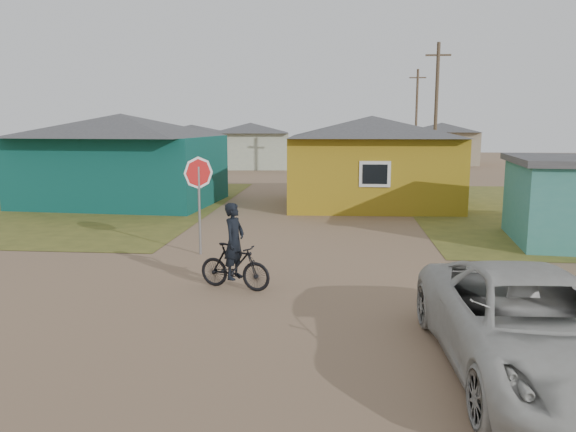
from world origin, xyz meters
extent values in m
plane|color=#83654B|center=(0.00, 0.00, 0.00)|extent=(120.00, 120.00, 0.00)
cube|color=olive|center=(-14.00, 13.00, 0.01)|extent=(20.00, 18.00, 0.00)
cube|color=#0B3F3B|center=(-8.50, 13.50, 1.50)|extent=(8.40, 6.54, 3.00)
pyramid|color=#39393B|center=(-8.50, 13.50, 3.50)|extent=(8.93, 7.08, 1.00)
cube|color=#9C7C18|center=(2.50, 14.00, 1.50)|extent=(7.21, 6.24, 3.00)
pyramid|color=#39393B|center=(2.50, 14.00, 3.45)|extent=(7.72, 6.76, 0.90)
cube|color=silver|center=(2.50, 10.97, 1.65)|extent=(1.20, 0.06, 1.00)
cube|color=black|center=(2.50, 10.94, 1.65)|extent=(0.95, 0.04, 0.75)
cube|color=#ABB39A|center=(-6.00, 34.00, 1.40)|extent=(6.49, 5.60, 2.80)
pyramid|color=#39393B|center=(-6.00, 34.00, 3.20)|extent=(7.04, 6.15, 0.80)
cube|color=gray|center=(10.00, 40.00, 1.40)|extent=(6.41, 5.50, 2.80)
pyramid|color=#39393B|center=(10.00, 40.00, 3.20)|extent=(6.95, 6.05, 0.80)
cube|color=#ABB39A|center=(-14.00, 46.00, 1.35)|extent=(5.75, 5.28, 2.70)
pyramid|color=#39393B|center=(-14.00, 46.00, 3.05)|extent=(6.28, 5.81, 0.70)
cylinder|color=brown|center=(6.50, 22.00, 4.00)|extent=(0.20, 0.20, 8.00)
cube|color=brown|center=(6.50, 22.00, 7.30)|extent=(1.40, 0.10, 0.10)
cylinder|color=brown|center=(7.50, 38.00, 4.00)|extent=(0.20, 0.20, 8.00)
cube|color=brown|center=(7.50, 38.00, 7.30)|extent=(1.40, 0.10, 0.10)
cylinder|color=gray|center=(-2.66, 4.13, 1.21)|extent=(0.07, 0.07, 2.43)
imported|color=black|center=(-1.10, 0.97, 0.51)|extent=(1.75, 0.96, 1.01)
imported|color=black|center=(-1.10, 0.97, 1.07)|extent=(0.56, 0.70, 1.67)
imported|color=#B2B3AE|center=(3.93, -2.89, 0.75)|extent=(2.70, 5.47, 1.49)
camera|label=1|loc=(1.16, -10.77, 3.61)|focal=35.00mm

